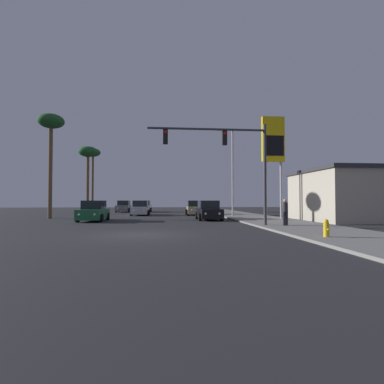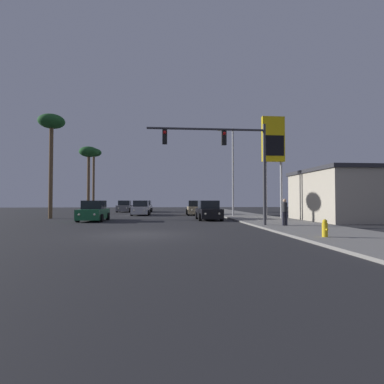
{
  "view_description": "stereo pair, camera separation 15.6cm",
  "coord_description": "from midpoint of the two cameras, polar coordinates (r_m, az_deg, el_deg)",
  "views": [
    {
      "loc": [
        1.17,
        -14.88,
        1.68
      ],
      "look_at": [
        3.55,
        10.95,
        2.42
      ],
      "focal_mm": 28.0,
      "sensor_mm": 36.0,
      "label": 1
    },
    {
      "loc": [
        1.32,
        -14.9,
        1.68
      ],
      "look_at": [
        3.55,
        10.95,
        2.42
      ],
      "focal_mm": 28.0,
      "sensor_mm": 36.0,
      "label": 2
    }
  ],
  "objects": [
    {
      "name": "car_green",
      "position": [
        25.84,
        -18.05,
        -3.59
      ],
      "size": [
        2.04,
        4.32,
        1.68
      ],
      "rotation": [
        0.0,
        0.0,
        3.13
      ],
      "color": "#195933",
      "rests_on": "ground"
    },
    {
      "name": "palm_tree_mid",
      "position": [
        40.51,
        -18.97,
        6.6
      ],
      "size": [
        2.4,
        2.4,
        8.55
      ],
      "color": "brown",
      "rests_on": "ground"
    },
    {
      "name": "gas_station_sign",
      "position": [
        27.77,
        15.37,
        8.66
      ],
      "size": [
        2.0,
        0.42,
        9.0
      ],
      "color": "#99999E",
      "rests_on": "sidewalk_right"
    },
    {
      "name": "car_white",
      "position": [
        44.45,
        -8.84,
        -2.8
      ],
      "size": [
        2.04,
        4.34,
        1.68
      ],
      "rotation": [
        0.0,
        0.0,
        3.11
      ],
      "color": "silver",
      "rests_on": "ground"
    },
    {
      "name": "street_lamp",
      "position": [
        31.13,
        7.7,
        4.72
      ],
      "size": [
        1.74,
        0.24,
        9.0
      ],
      "color": "#99999E",
      "rests_on": "sidewalk_right"
    },
    {
      "name": "palm_tree_near",
      "position": [
        31.55,
        -25.07,
        11.02
      ],
      "size": [
        2.4,
        2.4,
        9.78
      ],
      "color": "brown",
      "rests_on": "ground"
    },
    {
      "name": "car_black",
      "position": [
        26.06,
        3.35,
        -3.65
      ],
      "size": [
        2.04,
        4.33,
        1.68
      ],
      "rotation": [
        0.0,
        0.0,
        3.17
      ],
      "color": "black",
      "rests_on": "ground"
    },
    {
      "name": "traffic_light_mast",
      "position": [
        19.41,
        7.64,
        7.45
      ],
      "size": [
        7.62,
        0.36,
        6.5
      ],
      "color": "#38383D",
      "rests_on": "sidewalk_right"
    },
    {
      "name": "ground_plane",
      "position": [
        15.03,
        -9.74,
        -8.04
      ],
      "size": [
        120.0,
        120.0,
        0.0
      ],
      "primitive_type": "plane",
      "color": "#28282B"
    },
    {
      "name": "car_silver",
      "position": [
        34.7,
        -9.57,
        -3.13
      ],
      "size": [
        2.04,
        4.33,
        1.68
      ],
      "rotation": [
        0.0,
        0.0,
        3.12
      ],
      "color": "#B7B7BC",
      "rests_on": "ground"
    },
    {
      "name": "fire_hydrant",
      "position": [
        14.16,
        24.27,
        -6.33
      ],
      "size": [
        0.24,
        0.34,
        0.76
      ],
      "color": "gold",
      "rests_on": "sidewalk_right"
    },
    {
      "name": "car_tan",
      "position": [
        34.85,
        0.77,
        -3.14
      ],
      "size": [
        2.04,
        4.34,
        1.68
      ],
      "rotation": [
        0.0,
        0.0,
        3.11
      ],
      "color": "tan",
      "rests_on": "ground"
    },
    {
      "name": "pedestrian_on_sidewalk",
      "position": [
        19.68,
        17.47,
        -3.44
      ],
      "size": [
        0.34,
        0.32,
        1.67
      ],
      "color": "#23232D",
      "rests_on": "sidewalk_right"
    },
    {
      "name": "building_gas_station",
      "position": [
        29.11,
        30.23,
        -0.47
      ],
      "size": [
        10.3,
        8.3,
        4.3
      ],
      "color": "#B2A893",
      "rests_on": "ground"
    },
    {
      "name": "sidewalk_right",
      "position": [
        26.27,
        13.46,
        -5.13
      ],
      "size": [
        5.0,
        60.0,
        0.12
      ],
      "color": "gray",
      "rests_on": "ground"
    },
    {
      "name": "palm_tree_far",
      "position": [
        50.72,
        -18.12,
        6.43
      ],
      "size": [
        2.4,
        2.4,
        10.03
      ],
      "color": "brown",
      "rests_on": "ground"
    },
    {
      "name": "car_grey",
      "position": [
        44.86,
        -12.61,
        -2.77
      ],
      "size": [
        2.04,
        4.33,
        1.68
      ],
      "rotation": [
        0.0,
        0.0,
        3.11
      ],
      "color": "slate",
      "rests_on": "ground"
    }
  ]
}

